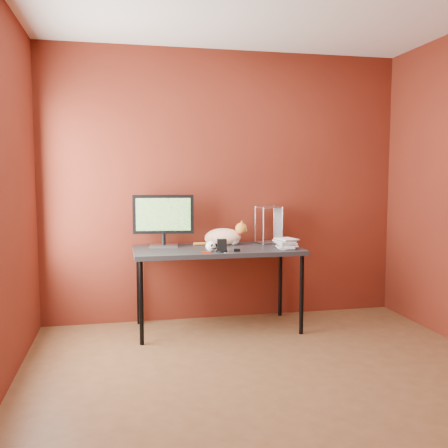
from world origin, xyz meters
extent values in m
cube|color=#55351D|center=(0.00, 0.00, 0.00)|extent=(3.50, 3.50, 0.01)
cube|color=#551910|center=(0.00, 1.75, 1.30)|extent=(3.50, 0.02, 2.60)
cube|color=black|center=(-0.15, 1.37, 0.73)|extent=(1.50, 0.70, 0.04)
cylinder|color=black|center=(-0.85, 1.07, 0.35)|extent=(0.04, 0.04, 0.71)
cylinder|color=black|center=(0.55, 1.07, 0.35)|extent=(0.04, 0.04, 0.71)
cylinder|color=black|center=(-0.85, 1.67, 0.35)|extent=(0.04, 0.04, 0.71)
cylinder|color=black|center=(0.55, 1.67, 0.35)|extent=(0.04, 0.04, 0.71)
cube|color=#B3B2B7|center=(-0.62, 1.54, 0.76)|extent=(0.28, 0.21, 0.02)
cylinder|color=black|center=(-0.62, 1.54, 0.82)|extent=(0.04, 0.04, 0.11)
cube|color=black|center=(-0.62, 1.54, 1.05)|extent=(0.55, 0.10, 0.36)
cube|color=#214C14|center=(-0.62, 1.54, 1.05)|extent=(0.49, 0.06, 0.30)
ellipsoid|color=orange|center=(-0.06, 1.56, 0.83)|extent=(0.38, 0.27, 0.16)
ellipsoid|color=orange|center=(-0.15, 1.59, 0.81)|extent=(0.20, 0.19, 0.13)
sphere|color=white|center=(0.04, 1.53, 0.80)|extent=(0.11, 0.11, 0.11)
sphere|color=orange|center=(0.10, 1.51, 0.91)|extent=(0.11, 0.11, 0.11)
cone|color=orange|center=(0.10, 1.48, 0.96)|extent=(0.04, 0.04, 0.04)
cone|color=orange|center=(0.12, 1.53, 0.96)|extent=(0.04, 0.04, 0.04)
cylinder|color=#B30B16|center=(0.09, 1.51, 0.86)|extent=(0.08, 0.08, 0.01)
cylinder|color=orange|center=(-0.25, 1.57, 0.76)|extent=(0.18, 0.05, 0.03)
ellipsoid|color=white|center=(-0.24, 1.16, 0.80)|extent=(0.10, 0.10, 0.09)
ellipsoid|color=black|center=(-0.26, 1.12, 0.81)|extent=(0.02, 0.02, 0.03)
ellipsoid|color=black|center=(-0.22, 1.12, 0.81)|extent=(0.02, 0.02, 0.03)
cube|color=black|center=(-0.24, 1.12, 0.78)|extent=(0.05, 0.03, 0.00)
cylinder|color=black|center=(-0.16, 1.13, 0.76)|extent=(0.10, 0.10, 0.01)
cube|color=black|center=(-0.16, 1.13, 0.81)|extent=(0.08, 0.08, 0.10)
imported|color=beige|center=(0.38, 1.23, 0.85)|extent=(0.18, 0.22, 0.20)
imported|color=beige|center=(0.38, 1.23, 1.05)|extent=(0.16, 0.21, 0.20)
imported|color=beige|center=(0.38, 1.23, 1.25)|extent=(0.16, 0.21, 0.20)
imported|color=beige|center=(0.38, 1.23, 1.46)|extent=(0.17, 0.22, 0.20)
imported|color=beige|center=(0.38, 1.23, 1.66)|extent=(0.19, 0.23, 0.20)
cylinder|color=#B3B2B7|center=(0.30, 1.51, 0.93)|extent=(0.01, 0.01, 0.36)
cylinder|color=#B3B2B7|center=(0.51, 1.51, 0.93)|extent=(0.01, 0.01, 0.36)
cylinder|color=#B3B2B7|center=(0.30, 1.68, 0.93)|extent=(0.01, 0.01, 0.36)
cylinder|color=#B3B2B7|center=(0.51, 1.68, 0.93)|extent=(0.01, 0.01, 0.36)
cube|color=#B3B2B7|center=(0.40, 1.59, 0.76)|extent=(0.24, 0.21, 0.01)
cube|color=#B3B2B7|center=(0.40, 1.59, 1.10)|extent=(0.24, 0.21, 0.01)
cube|color=#A1250C|center=(-0.30, 1.08, 0.76)|extent=(0.08, 0.03, 0.02)
cube|color=black|center=(-0.02, 1.13, 0.76)|extent=(0.06, 0.04, 0.03)
cylinder|color=#B3B2B7|center=(-0.13, 1.08, 0.75)|extent=(0.04, 0.04, 0.00)
camera|label=1|loc=(-1.01, -3.02, 1.40)|focal=40.00mm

